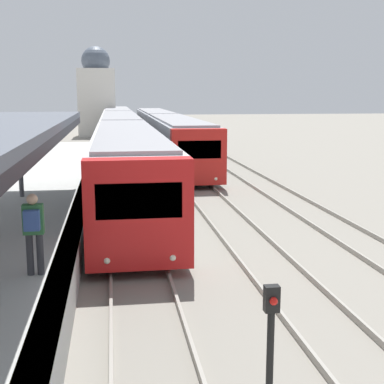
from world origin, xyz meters
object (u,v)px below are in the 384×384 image
at_px(train_near, 120,134).
at_px(train_far, 164,131).
at_px(person_on_platform, 33,228).
at_px(signal_post_near, 271,342).

relative_size(train_near, train_far, 1.52).
xyz_separation_m(person_on_platform, signal_post_near, (3.63, -4.18, -0.67)).
height_order(train_far, signal_post_near, train_far).
bearing_deg(signal_post_near, person_on_platform, 130.92).
bearing_deg(train_far, train_near, -137.03).
bearing_deg(train_near, signal_post_near, -87.46).
distance_m(person_on_platform, train_far, 31.81).
xyz_separation_m(train_near, signal_post_near, (1.43, -32.27, -0.47)).
height_order(person_on_platform, signal_post_near, person_on_platform).
xyz_separation_m(person_on_platform, train_near, (2.19, 28.09, -0.20)).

